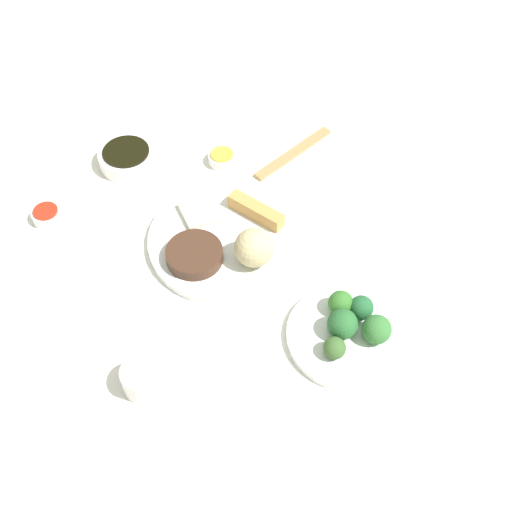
% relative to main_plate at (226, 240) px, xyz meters
% --- Properties ---
extents(tabletop, '(2.20, 2.20, 0.02)m').
position_rel_main_plate_xyz_m(tabletop, '(0.01, 0.03, -0.02)').
color(tabletop, white).
rests_on(tabletop, ground).
extents(main_plate, '(0.28, 0.28, 0.02)m').
position_rel_main_plate_xyz_m(main_plate, '(0.00, 0.00, 0.00)').
color(main_plate, white).
rests_on(main_plate, tabletop).
extents(rice_scoop, '(0.07, 0.07, 0.07)m').
position_rel_main_plate_xyz_m(rice_scoop, '(-0.07, -0.01, 0.04)').
color(rice_scoop, '#C7B582').
rests_on(rice_scoop, main_plate).
extents(spring_roll, '(0.11, 0.06, 0.03)m').
position_rel_main_plate_xyz_m(spring_roll, '(0.01, -0.07, 0.02)').
color(spring_roll, tan).
rests_on(spring_roll, main_plate).
extents(crab_rangoon_wonton, '(0.08, 0.07, 0.01)m').
position_rel_main_plate_xyz_m(crab_rangoon_wonton, '(0.07, 0.01, 0.01)').
color(crab_rangoon_wonton, beige).
rests_on(crab_rangoon_wonton, main_plate).
extents(stir_fry_heap, '(0.10, 0.10, 0.02)m').
position_rel_main_plate_xyz_m(stir_fry_heap, '(-0.01, 0.07, 0.02)').
color(stir_fry_heap, '#42291C').
rests_on(stir_fry_heap, main_plate).
extents(broccoli_plate, '(0.19, 0.19, 0.01)m').
position_rel_main_plate_xyz_m(broccoli_plate, '(-0.28, -0.06, -0.00)').
color(broccoli_plate, white).
rests_on(broccoli_plate, tabletop).
extents(broccoli_floret_0, '(0.05, 0.05, 0.05)m').
position_rel_main_plate_xyz_m(broccoli_floret_0, '(-0.27, -0.05, 0.03)').
color(broccoli_floret_0, '#28622F').
rests_on(broccoli_floret_0, broccoli_plate).
extents(broccoli_floret_1, '(0.04, 0.04, 0.04)m').
position_rel_main_plate_xyz_m(broccoli_floret_1, '(-0.29, -0.02, 0.02)').
color(broccoli_floret_1, '#3A5F2D').
rests_on(broccoli_floret_1, broccoli_plate).
extents(broccoli_floret_2, '(0.04, 0.04, 0.04)m').
position_rel_main_plate_xyz_m(broccoli_floret_2, '(-0.26, -0.10, 0.03)').
color(broccoli_floret_2, '#225C31').
rests_on(broccoli_floret_2, broccoli_plate).
extents(broccoli_floret_3, '(0.04, 0.04, 0.04)m').
position_rel_main_plate_xyz_m(broccoli_floret_3, '(-0.23, -0.07, 0.03)').
color(broccoli_floret_3, '#35732B').
rests_on(broccoli_floret_3, broccoli_plate).
extents(broccoli_floret_4, '(0.05, 0.05, 0.05)m').
position_rel_main_plate_xyz_m(broccoli_floret_4, '(-0.31, -0.09, 0.03)').
color(broccoli_floret_4, '#347134').
rests_on(broccoli_floret_4, broccoli_plate).
extents(soy_sauce_bowl, '(0.11, 0.11, 0.03)m').
position_rel_main_plate_xyz_m(soy_sauce_bowl, '(0.28, 0.06, 0.01)').
color(soy_sauce_bowl, white).
rests_on(soy_sauce_bowl, tabletop).
extents(soy_sauce_bowl_liquid, '(0.09, 0.09, 0.00)m').
position_rel_main_plate_xyz_m(soy_sauce_bowl_liquid, '(0.28, 0.06, 0.02)').
color(soy_sauce_bowl_liquid, black).
rests_on(soy_sauce_bowl_liquid, soy_sauce_bowl).
extents(sauce_ramekin_hot_mustard, '(0.05, 0.05, 0.02)m').
position_rel_main_plate_xyz_m(sauce_ramekin_hot_mustard, '(0.18, -0.10, 0.00)').
color(sauce_ramekin_hot_mustard, white).
rests_on(sauce_ramekin_hot_mustard, tabletop).
extents(sauce_ramekin_hot_mustard_liquid, '(0.04, 0.04, 0.00)m').
position_rel_main_plate_xyz_m(sauce_ramekin_hot_mustard_liquid, '(0.18, -0.10, 0.01)').
color(sauce_ramekin_hot_mustard_liquid, yellow).
rests_on(sauce_ramekin_hot_mustard_liquid, sauce_ramekin_hot_mustard).
extents(sauce_ramekin_sweet_and_sour, '(0.05, 0.05, 0.02)m').
position_rel_main_plate_xyz_m(sauce_ramekin_sweet_and_sour, '(0.23, 0.25, 0.00)').
color(sauce_ramekin_sweet_and_sour, white).
rests_on(sauce_ramekin_sweet_and_sour, tabletop).
extents(sauce_ramekin_sweet_and_sour_liquid, '(0.04, 0.04, 0.00)m').
position_rel_main_plate_xyz_m(sauce_ramekin_sweet_and_sour_liquid, '(0.23, 0.25, 0.01)').
color(sauce_ramekin_sweet_and_sour_liquid, red).
rests_on(sauce_ramekin_sweet_and_sour_liquid, sauce_ramekin_sweet_and_sour).
extents(teacup, '(0.06, 0.06, 0.05)m').
position_rel_main_plate_xyz_m(teacup, '(-0.17, 0.26, 0.01)').
color(teacup, white).
rests_on(teacup, tabletop).
extents(chopsticks_pair, '(0.06, 0.20, 0.01)m').
position_rel_main_plate_xyz_m(chopsticks_pair, '(0.12, -0.23, -0.00)').
color(chopsticks_pair, '#A9814F').
rests_on(chopsticks_pair, tabletop).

